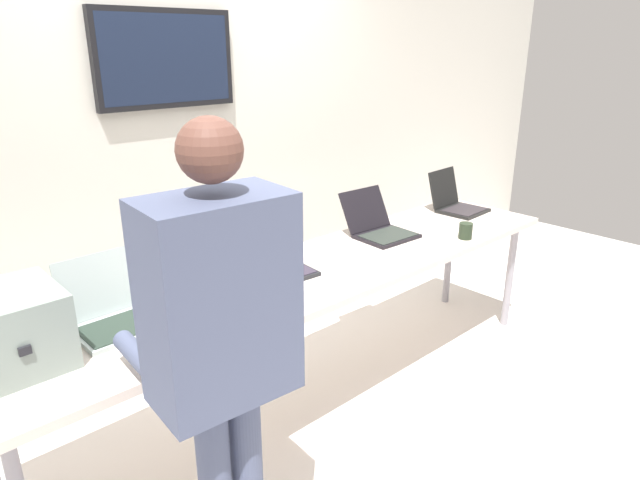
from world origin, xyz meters
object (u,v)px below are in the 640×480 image
(laptop_station_2, at_px, (378,226))
(equipment_box, at_px, (8,330))
(laptop_station_1, at_px, (273,261))
(laptop_station_3, at_px, (456,202))
(workbench, at_px, (319,277))
(person, at_px, (221,334))
(coffee_mug, at_px, (466,231))
(laptop_station_0, at_px, (116,309))

(laptop_station_2, bearing_deg, equipment_box, -177.89)
(laptop_station_1, xyz_separation_m, laptop_station_3, (1.60, 0.01, 0.00))
(workbench, xyz_separation_m, laptop_station_3, (1.40, 0.13, 0.11))
(workbench, bearing_deg, equipment_box, 177.31)
(equipment_box, xyz_separation_m, person, (0.44, -0.69, 0.10))
(equipment_box, bearing_deg, coffee_mug, -7.63)
(laptop_station_1, relative_size, laptop_station_3, 1.03)
(equipment_box, xyz_separation_m, laptop_station_2, (2.04, 0.07, -0.08))
(person, height_order, coffee_mug, person)
(equipment_box, relative_size, laptop_station_3, 1.07)
(laptop_station_2, relative_size, coffee_mug, 4.23)
(laptop_station_3, bearing_deg, workbench, -174.70)
(workbench, height_order, laptop_station_3, laptop_station_3)
(laptop_station_3, relative_size, coffee_mug, 3.67)
(coffee_mug, bearing_deg, laptop_station_2, 130.15)
(workbench, bearing_deg, coffee_mug, -14.84)
(workbench, xyz_separation_m, laptop_station_2, (0.61, 0.14, 0.11))
(laptop_station_3, xyz_separation_m, coffee_mug, (-0.45, -0.38, -0.01))
(laptop_station_1, relative_size, coffee_mug, 3.78)
(person, distance_m, coffee_mug, 1.98)
(workbench, distance_m, person, 1.20)
(laptop_station_0, relative_size, person, 0.22)
(equipment_box, xyz_separation_m, coffee_mug, (2.37, -0.32, -0.09))
(coffee_mug, bearing_deg, laptop_station_0, 169.16)
(equipment_box, xyz_separation_m, laptop_station_0, (0.41, 0.06, -0.08))
(laptop_station_1, height_order, coffee_mug, laptop_station_1)
(equipment_box, bearing_deg, laptop_station_1, 2.43)
(workbench, height_order, equipment_box, equipment_box)
(laptop_station_3, height_order, coffee_mug, laptop_station_3)
(equipment_box, distance_m, coffee_mug, 2.39)
(equipment_box, distance_m, laptop_station_3, 2.82)
(laptop_station_0, bearing_deg, workbench, -7.02)
(laptop_station_0, height_order, laptop_station_1, laptop_station_0)
(laptop_station_2, bearing_deg, workbench, -166.96)
(laptop_station_1, bearing_deg, workbench, -29.82)
(person, bearing_deg, laptop_station_3, 17.49)
(equipment_box, relative_size, laptop_station_0, 0.99)
(laptop_station_3, distance_m, person, 2.50)
(workbench, relative_size, laptop_station_0, 8.73)
(laptop_station_0, distance_m, laptop_station_1, 0.81)
(laptop_station_2, distance_m, laptop_station_3, 0.78)
(laptop_station_0, bearing_deg, laptop_station_3, 0.10)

